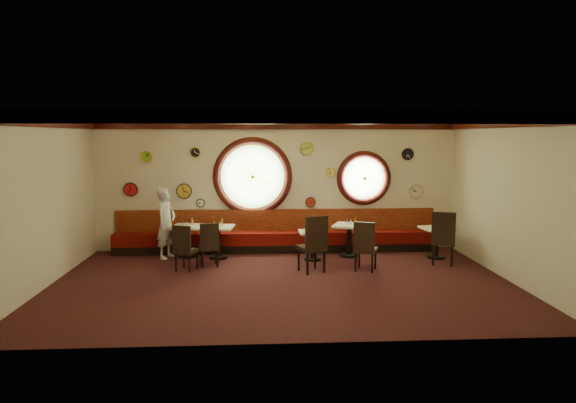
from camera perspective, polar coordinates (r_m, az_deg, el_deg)
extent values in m
cube|color=black|center=(10.22, -0.62, -8.96)|extent=(9.00, 6.00, 0.00)
cube|color=#B59633|center=(9.81, -0.65, 9.28)|extent=(9.00, 6.00, 0.02)
cube|color=beige|center=(12.87, -1.26, 1.69)|extent=(9.00, 0.02, 3.20)
cube|color=beige|center=(6.93, 0.53, -3.20)|extent=(9.00, 0.02, 3.20)
cube|color=beige|center=(10.67, -25.54, -0.20)|extent=(0.02, 6.00, 3.20)
cube|color=beige|center=(11.05, 23.36, 0.15)|extent=(0.02, 6.00, 3.20)
cube|color=#330C09|center=(12.76, -1.27, 8.43)|extent=(9.00, 0.10, 0.18)
cube|color=#330C09|center=(6.87, 0.52, 9.36)|extent=(9.00, 0.10, 0.18)
cube|color=#330C09|center=(10.58, -25.75, 7.93)|extent=(0.10, 6.00, 0.18)
cube|color=#330C09|center=(10.96, 23.53, 8.01)|extent=(0.10, 6.00, 0.18)
cube|color=black|center=(12.83, -1.20, -5.12)|extent=(8.00, 0.55, 0.20)
cube|color=#5C0A07|center=(12.78, -1.20, -4.02)|extent=(8.00, 0.55, 0.30)
cube|color=#63070E|center=(12.92, -1.24, -2.09)|extent=(8.00, 0.10, 0.55)
cylinder|color=#A1D17D|center=(12.83, -3.95, 2.78)|extent=(1.66, 0.02, 1.66)
torus|color=#330C09|center=(12.82, -3.95, 2.77)|extent=(1.98, 0.18, 1.98)
torus|color=gold|center=(12.79, -3.95, 2.76)|extent=(1.61, 0.03, 1.61)
cylinder|color=#A1D17D|center=(13.11, 8.40, 2.59)|extent=(1.10, 0.02, 1.10)
torus|color=#330C09|center=(13.09, 8.41, 2.59)|extent=(1.38, 0.18, 1.38)
torus|color=gold|center=(13.06, 8.44, 2.58)|extent=(1.09, 0.03, 1.09)
cylinder|color=black|center=(13.31, 13.14, 5.14)|extent=(0.28, 0.03, 0.28)
cylinder|color=red|center=(13.20, -17.07, 1.29)|extent=(0.32, 0.03, 0.32)
cylinder|color=black|center=(12.86, -10.25, 5.37)|extent=(0.24, 0.03, 0.24)
cylinder|color=gold|center=(12.96, -11.47, 1.14)|extent=(0.36, 0.03, 0.36)
cylinder|color=silver|center=(13.45, 14.05, 1.07)|extent=(0.34, 0.03, 0.34)
cylinder|color=#F8EB52|center=(12.92, 4.74, 3.24)|extent=(0.22, 0.03, 0.22)
cylinder|color=white|center=(12.95, -9.69, -0.16)|extent=(0.20, 0.03, 0.20)
cylinder|color=#B0D542|center=(12.82, 2.10, 5.92)|extent=(0.30, 0.03, 0.30)
cylinder|color=#73B524|center=(13.06, -15.49, 4.81)|extent=(0.26, 0.03, 0.26)
cylinder|color=red|center=(12.93, 2.51, -0.07)|extent=(0.24, 0.03, 0.24)
cylinder|color=black|center=(12.47, -11.05, -5.95)|extent=(0.43, 0.43, 0.06)
cylinder|color=black|center=(12.39, -11.09, -4.40)|extent=(0.12, 0.12, 0.69)
cube|color=white|center=(12.32, -11.13, -2.76)|extent=(0.80, 0.80, 0.05)
cylinder|color=black|center=(12.25, -7.73, -6.12)|extent=(0.44, 0.44, 0.06)
cylinder|color=black|center=(12.17, -7.76, -4.53)|extent=(0.12, 0.12, 0.69)
cube|color=white|center=(12.10, -7.79, -2.85)|extent=(0.79, 0.79, 0.05)
cylinder|color=black|center=(11.99, 2.74, -6.38)|extent=(0.39, 0.39, 0.05)
cylinder|color=black|center=(11.92, 2.75, -4.93)|extent=(0.11, 0.11, 0.62)
cube|color=white|center=(11.85, 2.76, -3.41)|extent=(0.64, 0.64, 0.04)
cylinder|color=black|center=(12.40, 6.78, -5.94)|extent=(0.44, 0.44, 0.06)
cylinder|color=black|center=(12.33, 6.80, -4.34)|extent=(0.12, 0.12, 0.70)
cube|color=white|center=(12.26, 6.83, -2.66)|extent=(0.92, 0.92, 0.05)
cylinder|color=black|center=(12.64, 16.11, -5.93)|extent=(0.42, 0.42, 0.06)
cylinder|color=black|center=(12.57, 16.16, -4.45)|extent=(0.11, 0.11, 0.67)
cube|color=white|center=(12.51, 16.22, -2.89)|extent=(0.76, 0.76, 0.05)
cube|color=black|center=(11.22, -11.24, -5.42)|extent=(0.54, 0.54, 0.07)
cube|color=black|center=(11.00, -11.75, -4.04)|extent=(0.41, 0.21, 0.54)
cube|color=black|center=(11.49, -8.76, -5.10)|extent=(0.48, 0.48, 0.07)
cube|color=black|center=(11.26, -8.71, -3.78)|extent=(0.41, 0.13, 0.53)
cube|color=black|center=(10.87, 2.62, -5.19)|extent=(0.67, 0.67, 0.09)
cube|color=black|center=(10.60, 3.21, -3.43)|extent=(0.50, 0.26, 0.67)
cube|color=black|center=(11.10, 8.64, -5.32)|extent=(0.59, 0.59, 0.08)
cube|color=black|center=(10.85, 8.46, -3.82)|extent=(0.44, 0.23, 0.59)
cube|color=black|center=(12.02, 16.85, -4.32)|extent=(0.65, 0.65, 0.09)
cube|color=black|center=(11.74, 16.90, -2.74)|extent=(0.49, 0.24, 0.66)
cylinder|color=silver|center=(12.34, -11.57, -2.43)|extent=(0.03, 0.03, 0.09)
cylinder|color=silver|center=(12.12, -8.17, -2.47)|extent=(0.04, 0.04, 0.11)
cylinder|color=silver|center=(11.87, 2.37, -3.02)|extent=(0.04, 0.04, 0.11)
cylinder|color=silver|center=(12.30, 6.62, -2.24)|extent=(0.04, 0.04, 0.11)
cylinder|color=silver|center=(12.30, -11.22, -2.44)|extent=(0.03, 0.03, 0.10)
cylinder|color=silver|center=(12.10, -7.48, -2.47)|extent=(0.04, 0.04, 0.11)
cylinder|color=silver|center=(11.83, 2.73, -3.06)|extent=(0.04, 0.04, 0.10)
cylinder|color=silver|center=(12.24, 7.01, -2.29)|extent=(0.04, 0.04, 0.11)
cylinder|color=gold|center=(12.34, -10.59, -2.19)|extent=(0.06, 0.06, 0.18)
cylinder|color=yellow|center=(12.11, -7.31, -2.31)|extent=(0.05, 0.05, 0.17)
cylinder|color=gold|center=(11.91, 3.06, -2.82)|extent=(0.06, 0.06, 0.18)
cylinder|color=gold|center=(12.30, 7.49, -2.14)|extent=(0.05, 0.05, 0.16)
cylinder|color=silver|center=(12.54, 15.95, -2.52)|extent=(0.04, 0.04, 0.10)
cylinder|color=silver|center=(12.45, 16.36, -2.62)|extent=(0.03, 0.03, 0.09)
cylinder|color=gold|center=(12.57, 16.80, -2.42)|extent=(0.04, 0.04, 0.14)
imported|color=silver|center=(12.36, -13.39, -2.33)|extent=(0.59, 0.71, 1.67)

